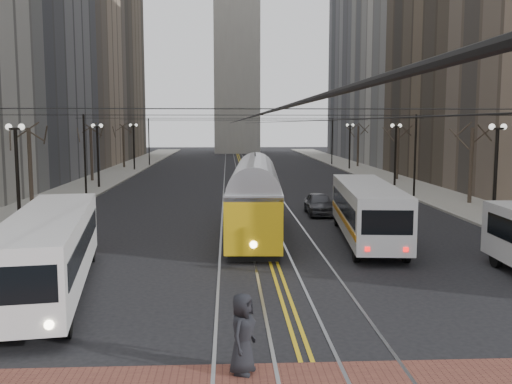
{
  "coord_description": "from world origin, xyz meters",
  "views": [
    {
      "loc": [
        -1.93,
        -14.4,
        5.88
      ],
      "look_at": [
        -0.74,
        9.53,
        3.0
      ],
      "focal_mm": 40.0,
      "sensor_mm": 36.0,
      "label": 1
    }
  ],
  "objects": [
    {
      "name": "ground",
      "position": [
        0.0,
        0.0,
        0.0
      ],
      "size": [
        260.0,
        260.0,
        0.0
      ],
      "primitive_type": "plane",
      "color": "black",
      "rests_on": "ground"
    },
    {
      "name": "sidewalk_left",
      "position": [
        -15.0,
        45.0,
        0.07
      ],
      "size": [
        5.0,
        140.0,
        0.15
      ],
      "primitive_type": "cube",
      "color": "gray",
      "rests_on": "ground"
    },
    {
      "name": "sidewalk_right",
      "position": [
        15.0,
        45.0,
        0.07
      ],
      "size": [
        5.0,
        140.0,
        0.15
      ],
      "primitive_type": "cube",
      "color": "gray",
      "rests_on": "ground"
    },
    {
      "name": "streetcar_rails",
      "position": [
        0.0,
        45.0,
        0.0
      ],
      "size": [
        4.8,
        130.0,
        0.02
      ],
      "primitive_type": "cube",
      "color": "gray",
      "rests_on": "ground"
    },
    {
      "name": "centre_lines",
      "position": [
        0.0,
        45.0,
        0.01
      ],
      "size": [
        0.42,
        130.0,
        0.01
      ],
      "primitive_type": "cube",
      "color": "gold",
      "rests_on": "ground"
    },
    {
      "name": "building_left_far",
      "position": [
        -25.5,
        86.0,
        20.0
      ],
      "size": [
        16.0,
        20.0,
        40.0
      ],
      "primitive_type": "cube",
      "color": "brown",
      "rests_on": "ground"
    },
    {
      "name": "building_right_mid",
      "position": [
        25.5,
        46.0,
        17.0
      ],
      "size": [
        16.0,
        20.0,
        34.0
      ],
      "primitive_type": "cube",
      "color": "brown",
      "rests_on": "ground"
    },
    {
      "name": "building_right_far",
      "position": [
        25.5,
        86.0,
        20.0
      ],
      "size": [
        16.0,
        20.0,
        40.0
      ],
      "primitive_type": "cube",
      "color": "slate",
      "rests_on": "ground"
    },
    {
      "name": "lamp_posts",
      "position": [
        -0.0,
        28.75,
        2.8
      ],
      "size": [
        27.6,
        57.2,
        5.6
      ],
      "color": "black",
      "rests_on": "ground"
    },
    {
      "name": "street_trees",
      "position": [
        0.0,
        35.25,
        2.8
      ],
      "size": [
        31.68,
        53.28,
        5.6
      ],
      "color": "#382D23",
      "rests_on": "ground"
    },
    {
      "name": "trolley_wires",
      "position": [
        0.0,
        34.83,
        3.77
      ],
      "size": [
        25.96,
        120.0,
        6.6
      ],
      "color": "black",
      "rests_on": "ground"
    },
    {
      "name": "transit_bus",
      "position": [
        -8.09,
        5.21,
        1.41
      ],
      "size": [
        4.05,
        11.49,
        2.82
      ],
      "primitive_type": "cube",
      "rotation": [
        0.0,
        0.0,
        0.15
      ],
      "color": "silver",
      "rests_on": "ground"
    },
    {
      "name": "streetcar",
      "position": [
        -0.5,
        15.42,
        1.57
      ],
      "size": [
        3.24,
        13.47,
        3.15
      ],
      "primitive_type": "cube",
      "rotation": [
        0.0,
        0.0,
        -0.06
      ],
      "color": "gold",
      "rests_on": "ground"
    },
    {
      "name": "rear_bus",
      "position": [
        5.0,
        13.39,
        1.44
      ],
      "size": [
        3.46,
        11.26,
        2.89
      ],
      "primitive_type": "cube",
      "rotation": [
        0.0,
        0.0,
        -0.1
      ],
      "color": "silver",
      "rests_on": "ground"
    },
    {
      "name": "sedan_grey",
      "position": [
        4.0,
        22.0,
        0.71
      ],
      "size": [
        1.75,
        4.2,
        1.42
      ],
      "primitive_type": "imported",
      "rotation": [
        0.0,
        0.0,
        -0.02
      ],
      "color": "#3B3C42",
      "rests_on": "ground"
    },
    {
      "name": "pedestrian_a",
      "position": [
        -1.6,
        -1.5,
        0.98
      ],
      "size": [
        0.94,
        1.11,
        1.94
      ],
      "primitive_type": "imported",
      "rotation": [
        0.0,
        0.0,
        1.17
      ],
      "color": "black",
      "rests_on": "crosswalk_band"
    }
  ]
}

